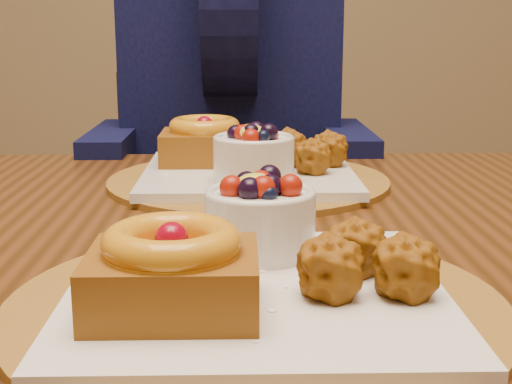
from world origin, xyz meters
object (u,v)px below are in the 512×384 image
dining_table (251,297)px  chair_far (199,254)px  place_setting_far (246,163)px  diner (231,78)px  place_setting_near (252,274)px

dining_table → chair_far: size_ratio=1.86×
place_setting_far → diner: 0.45m
chair_far → diner: bearing=-45.5°
dining_table → place_setting_near: size_ratio=4.21×
chair_far → dining_table: bearing=-72.7°
place_setting_near → diner: diner is taller
place_setting_far → chair_far: chair_far is taller
chair_far → diner: 0.41m
place_setting_far → place_setting_near: bearing=-89.9°
chair_far → diner: size_ratio=1.06×
chair_far → place_setting_far: bearing=-70.1°
place_setting_near → chair_far: 1.03m
dining_table → diner: diner is taller
dining_table → chair_far: chair_far is taller
chair_far → diner: diner is taller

